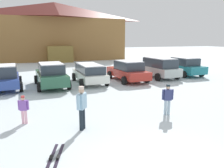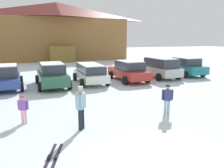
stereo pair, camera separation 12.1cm
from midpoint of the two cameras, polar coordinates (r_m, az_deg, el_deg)
ski_lodge at (r=37.90m, az=-14.04°, el=13.24°), size 22.33×9.89×9.18m
parked_blue_hatchback at (r=16.58m, az=-25.73°, el=1.70°), size 2.23×4.29×1.67m
parked_green_coupe at (r=16.26m, az=-15.20°, el=2.38°), size 2.24×4.72×1.72m
parked_white_suv at (r=16.99m, az=-5.51°, el=2.97°), size 2.15×4.57×1.50m
parked_red_sedan at (r=17.95m, az=4.56°, el=3.50°), size 2.30×4.69×1.66m
parked_silver_wagon at (r=19.66m, az=12.70°, el=4.29°), size 2.24×4.17×1.78m
parked_teal_hatchback at (r=21.73m, az=18.67°, el=4.38°), size 2.26×4.35×1.70m
skier_teen_in_navy_coat at (r=10.06m, az=14.59°, el=-3.56°), size 0.51×0.29×1.41m
skier_adult_in_blue_parka at (r=8.24m, az=-7.70°, el=-5.56°), size 0.44×0.51×1.67m
skier_child_in_purple_jacket at (r=9.49m, az=-21.82°, el=-5.80°), size 0.41×0.25×1.16m
pair_of_skis at (r=6.85m, az=-14.65°, el=-18.00°), size 0.79×1.64×0.08m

